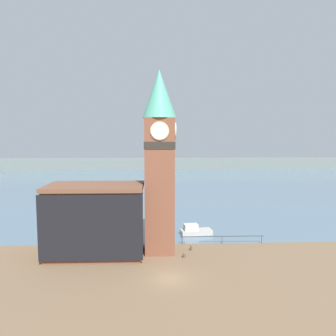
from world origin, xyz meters
TOP-DOWN VIEW (x-y plane):
  - ground_plane at (0.00, 0.00)m, footprint 160.00×160.00m
  - water at (0.00, 71.14)m, footprint 160.00×120.00m
  - far_shoreline at (0.00, 111.14)m, footprint 180.00×3.00m
  - pier_railing at (7.72, 10.89)m, footprint 11.71×0.08m
  - clock_tower at (-0.98, 8.20)m, footprint 4.26×4.26m
  - pier_building at (-9.01, 7.39)m, footprint 12.04×7.13m
  - boat_near at (4.42, 15.38)m, footprint 4.97×2.69m
  - mooring_bollard_near at (3.14, 8.41)m, footprint 0.30×0.30m
  - mooring_bollard_far at (1.99, 5.86)m, footprint 0.35×0.35m

SIDE VIEW (x-z plane):
  - water at x=0.00m, z-range 0.00..0.00m
  - ground_plane at x=0.00m, z-range 0.00..0.00m
  - mooring_bollard_far at x=1.99m, z-range 0.02..0.65m
  - mooring_bollard_near at x=3.14m, z-range 0.03..0.71m
  - boat_near at x=4.42m, z-range -0.22..1.39m
  - pier_railing at x=7.72m, z-range 0.42..1.51m
  - far_shoreline at x=0.00m, z-range 0.00..5.00m
  - pier_building at x=-9.01m, z-range 0.02..8.94m
  - clock_tower at x=-0.98m, z-range 0.74..23.86m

